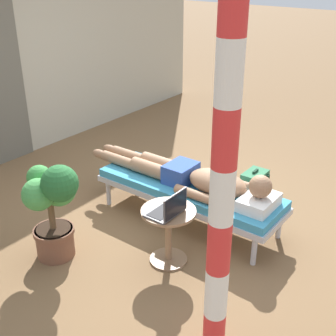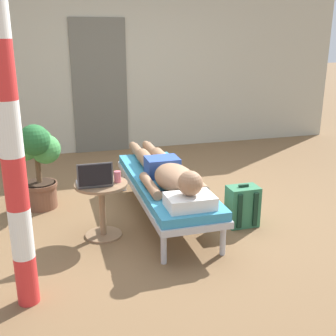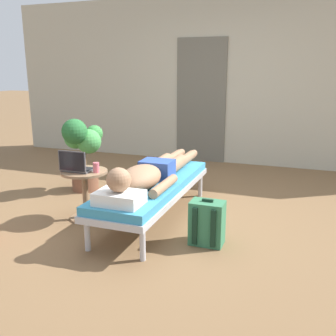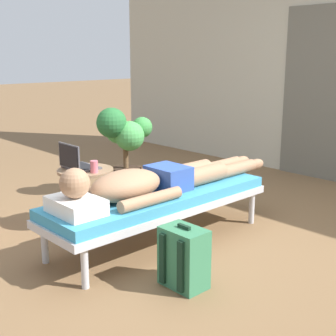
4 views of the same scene
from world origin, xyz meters
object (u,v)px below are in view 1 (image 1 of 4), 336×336
(laptop, at_px, (169,209))
(porch_post, at_px, (222,196))
(backpack, at_px, (253,189))
(potted_plant, at_px, (53,203))
(side_table, at_px, (168,227))
(drink_glass, at_px, (180,198))
(person_reclining, at_px, (197,178))
(lounge_chair, at_px, (189,190))

(laptop, height_order, porch_post, porch_post)
(backpack, relative_size, potted_plant, 0.45)
(backpack, xyz_separation_m, porch_post, (-1.99, -0.73, 1.05))
(backpack, height_order, porch_post, porch_post)
(potted_plant, height_order, porch_post, porch_post)
(side_table, height_order, drink_glass, drink_glass)
(potted_plant, bearing_deg, backpack, -27.48)
(laptop, relative_size, porch_post, 0.12)
(potted_plant, bearing_deg, side_table, -56.95)
(person_reclining, distance_m, porch_post, 1.83)
(lounge_chair, distance_m, laptop, 0.82)
(lounge_chair, xyz_separation_m, drink_glass, (-0.52, -0.26, 0.23))
(person_reclining, relative_size, drink_glass, 21.32)
(lounge_chair, relative_size, porch_post, 0.79)
(person_reclining, height_order, potted_plant, potted_plant)
(person_reclining, bearing_deg, drink_glass, -162.04)
(backpack, bearing_deg, side_table, 173.95)
(drink_glass, bearing_deg, side_table, 176.10)
(laptop, bearing_deg, lounge_chair, 22.19)
(side_table, bearing_deg, backpack, -6.05)
(lounge_chair, height_order, laptop, laptop)
(lounge_chair, relative_size, laptop, 6.35)
(lounge_chair, bearing_deg, backpack, -29.90)
(laptop, xyz_separation_m, potted_plant, (-0.49, 0.89, -0.03))
(potted_plant, bearing_deg, person_reclining, -29.34)
(lounge_chair, relative_size, backpack, 4.64)
(person_reclining, relative_size, laptop, 7.00)
(person_reclining, bearing_deg, laptop, -163.98)
(side_table, relative_size, drink_glass, 5.14)
(drink_glass, bearing_deg, porch_post, -132.73)
(person_reclining, xyz_separation_m, side_table, (-0.67, -0.16, -0.16))
(lounge_chair, distance_m, porch_post, 1.95)
(lounge_chair, bearing_deg, drink_glass, -153.72)
(person_reclining, bearing_deg, lounge_chair, 90.00)
(side_table, bearing_deg, person_reclining, 13.29)
(drink_glass, distance_m, backpack, 1.26)
(person_reclining, height_order, backpack, person_reclining)
(lounge_chair, height_order, drink_glass, drink_glass)
(side_table, xyz_separation_m, backpack, (1.35, -0.14, -0.16))
(drink_glass, xyz_separation_m, porch_post, (-0.80, -0.86, 0.67))
(laptop, height_order, backpack, laptop)
(person_reclining, height_order, laptop, laptop)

